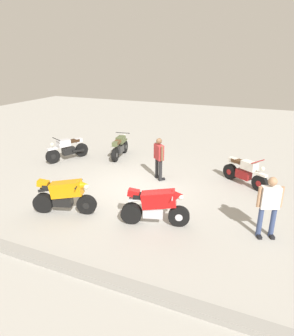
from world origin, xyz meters
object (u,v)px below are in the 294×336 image
(motorcycle_orange_sportbike, at_px, (64,195))
(person_in_white_shirt, at_px, (269,203))
(motorcycle_olive_vintage, at_px, (120,147))
(motorcycle_cream_vintage, at_px, (245,172))
(motorcycle_red_sportbike, at_px, (155,206))
(person_in_red_shirt, at_px, (159,156))
(motorcycle_silver_cruiser, at_px, (68,149))

(motorcycle_orange_sportbike, bearing_deg, person_in_white_shirt, -7.84)
(motorcycle_orange_sportbike, height_order, motorcycle_olive_vintage, motorcycle_orange_sportbike)
(motorcycle_olive_vintage, xyz_separation_m, person_in_white_shirt, (-6.68, 4.36, 0.48))
(motorcycle_orange_sportbike, bearing_deg, motorcycle_olive_vintage, 82.26)
(motorcycle_cream_vintage, relative_size, person_in_white_shirt, 1.01)
(motorcycle_orange_sportbike, relative_size, motorcycle_cream_vintage, 1.11)
(motorcycle_cream_vintage, distance_m, motorcycle_red_sportbike, 4.38)
(person_in_red_shirt, bearing_deg, motorcycle_red_sportbike, -116.88)
(motorcycle_silver_cruiser, bearing_deg, person_in_red_shirt, 108.50)
(person_in_red_shirt, bearing_deg, motorcycle_olive_vintage, 99.37)
(motorcycle_olive_vintage, relative_size, motorcycle_cream_vintage, 1.13)
(motorcycle_orange_sportbike, height_order, motorcycle_red_sportbike, same)
(motorcycle_cream_vintage, relative_size, person_in_red_shirt, 1.05)
(person_in_red_shirt, relative_size, person_in_white_shirt, 0.97)
(motorcycle_olive_vintage, relative_size, person_in_red_shirt, 1.19)
(motorcycle_silver_cruiser, bearing_deg, motorcycle_cream_vintage, 116.66)
(motorcycle_orange_sportbike, xyz_separation_m, motorcycle_cream_vintage, (-4.76, -4.36, -0.11))
(motorcycle_cream_vintage, height_order, motorcycle_red_sportbike, motorcycle_red_sportbike)
(motorcycle_cream_vintage, relative_size, motorcycle_red_sportbike, 0.89)
(motorcycle_olive_vintage, distance_m, motorcycle_cream_vintage, 5.86)
(motorcycle_red_sportbike, relative_size, person_in_white_shirt, 1.13)
(motorcycle_silver_cruiser, distance_m, person_in_white_shirt, 9.21)
(motorcycle_red_sportbike, distance_m, person_in_white_shirt, 2.98)
(motorcycle_silver_cruiser, relative_size, person_in_red_shirt, 1.18)
(motorcycle_cream_vintage, relative_size, motorcycle_silver_cruiser, 0.88)
(motorcycle_olive_vintage, height_order, person_in_red_shirt, person_in_red_shirt)
(motorcycle_cream_vintage, distance_m, person_in_white_shirt, 3.47)
(motorcycle_red_sportbike, height_order, motorcycle_silver_cruiser, motorcycle_red_sportbike)
(motorcycle_silver_cruiser, height_order, person_in_white_shirt, person_in_white_shirt)
(motorcycle_silver_cruiser, height_order, person_in_red_shirt, person_in_red_shirt)
(motorcycle_red_sportbike, xyz_separation_m, motorcycle_silver_cruiser, (5.77, -3.65, -0.07))
(motorcycle_olive_vintage, distance_m, person_in_red_shirt, 3.26)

